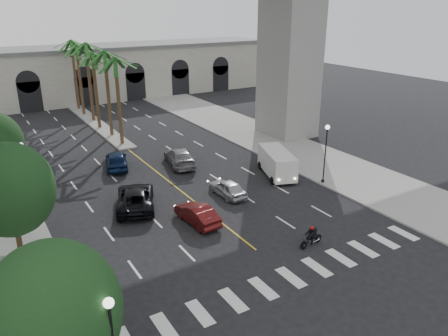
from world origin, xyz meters
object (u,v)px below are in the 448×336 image
traffic_signal_far (75,274)px  car_b (197,214)px  lamp_post_right (326,149)px  car_a (228,188)px  lamp_post_left_far (25,170)px  motorcycle_rider (312,237)px  car_d (180,157)px  traffic_signal_near (98,321)px  car_c (135,198)px  cargo_van (277,162)px  car_e (116,160)px  pedestrian_b (68,284)px

traffic_signal_far → car_b: traffic_signal_far is taller
lamp_post_right → car_a: size_ratio=1.33×
lamp_post_left_far → car_a: (14.29, -5.80, -2.54)m
traffic_signal_far → motorcycle_rider: bearing=-3.5°
lamp_post_left_far → car_d: size_ratio=0.94×
traffic_signal_near → car_c: (6.92, 14.51, -1.68)m
cargo_van → lamp_post_right: bearing=-37.3°
lamp_post_left_far → traffic_signal_far: bearing=-89.6°
car_b → cargo_van: 11.42m
lamp_post_right → car_d: lamp_post_right is taller
car_b → traffic_signal_far: bearing=26.2°
motorcycle_rider → car_c: car_c is taller
car_e → pedestrian_b: (-8.65, -18.20, 0.18)m
lamp_post_right → cargo_van: bearing=123.1°
car_a → motorcycle_rider: bearing=92.1°
car_a → car_e: (-5.74, 11.03, 0.15)m
traffic_signal_near → lamp_post_right: bearing=24.8°
car_b → car_e: bearing=-88.7°
lamp_post_right → car_d: size_ratio=0.94×
car_b → cargo_van: size_ratio=0.72×
lamp_post_left_far → car_d: bearing=11.5°
car_d → lamp_post_left_far: bearing=24.1°
motorcycle_rider → cargo_van: (5.61, 10.99, 0.67)m
car_c → lamp_post_left_far: bearing=-8.4°
lamp_post_right → motorcycle_rider: size_ratio=2.69×
traffic_signal_near → pedestrian_b: (-0.20, 5.52, -1.49)m
car_e → traffic_signal_near: bearing=86.0°
lamp_post_left_far → motorcycle_rider: lamp_post_left_far is taller
traffic_signal_near → car_e: size_ratio=0.75×
cargo_van → pedestrian_b: 22.27m
car_c → traffic_signal_far: bearing=77.9°
traffic_signal_near → car_b: (9.80, 9.77, -1.80)m
motorcycle_rider → car_c: 13.84m
car_b → car_a: bearing=-150.5°
car_d → pedestrian_b: size_ratio=3.27×
car_e → car_b: bearing=111.1°
lamp_post_right → car_c: lamp_post_right is taller
car_b → cargo_van: bearing=-161.9°
car_e → lamp_post_right: bearing=152.7°
traffic_signal_far → car_d: size_ratio=0.64×
car_c → cargo_van: size_ratio=1.01×
lamp_post_left_far → cargo_van: lamp_post_left_far is taller
lamp_post_right → lamp_post_left_far: bearing=160.7°
motorcycle_rider → car_e: bearing=99.9°
car_b → pedestrian_b: 10.87m
traffic_signal_far → pedestrian_b: bearing=97.5°
lamp_post_left_far → cargo_van: size_ratio=0.90×
lamp_post_left_far → traffic_signal_far: lamp_post_left_far is taller
motorcycle_rider → car_e: car_e is taller
cargo_van → motorcycle_rider: bearing=-97.5°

